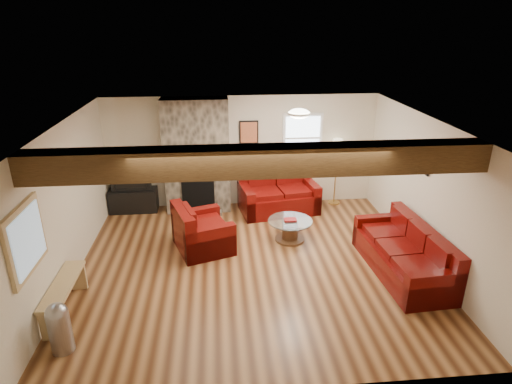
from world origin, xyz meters
The scene contains 18 objects.
room centered at (0.00, 0.00, 1.25)m, with size 8.00×8.00×8.00m.
oak_beam centered at (0.00, -1.25, 2.31)m, with size 6.00×0.36×0.38m, color #33210F.
chimney_breast centered at (-1.00, 2.49, 1.22)m, with size 1.40×0.67×2.50m.
back_window centered at (1.35, 2.71, 1.55)m, with size 0.90×0.08×1.10m, color white, non-canonical shape.
hatch_window centered at (-2.96, -1.50, 1.45)m, with size 0.08×1.00×0.90m, color tan, non-canonical shape.
ceiling_dome centered at (0.90, 0.90, 2.44)m, with size 0.40×0.40×0.18m, color white, non-canonical shape.
artwork_back centered at (0.15, 2.71, 1.70)m, with size 0.42×0.06×0.52m, color black, non-canonical shape.
artwork_right centered at (2.96, 0.30, 1.75)m, with size 0.06×0.55×0.42m, color black, non-canonical shape.
sofa_three centered at (2.48, -0.46, 0.41)m, with size 2.15×0.90×0.83m, color #450405, non-canonical shape.
loveseat centered at (0.77, 2.23, 0.44)m, with size 1.67×0.96×0.89m, color #450405, non-canonical shape.
armchair_red centered at (-0.87, 0.69, 0.43)m, with size 1.06×0.93×0.86m, color #450405, non-canonical shape.
coffee_table centered at (0.80, 0.86, 0.21)m, with size 0.86×0.86×0.45m.
tv_cabinet centered at (-2.45, 2.53, 0.26)m, with size 1.04×0.42×0.52m, color black.
television centered at (-2.45, 2.53, 0.77)m, with size 0.87×0.11×0.50m, color black.
floor_lamp centered at (2.13, 2.55, 1.32)m, with size 0.40×0.40×1.54m.
pine_bench centered at (-2.83, -1.04, 0.24)m, with size 0.30×1.28×0.48m, color tan, non-canonical shape.
pedal_bin centered at (-2.63, -1.84, 0.36)m, with size 0.28×0.28×0.71m, color #98989C, non-canonical shape.
coal_bucket centered at (-1.03, 1.75, 0.16)m, with size 0.33×0.33×0.31m, color slate, non-canonical shape.
Camera 1 is at (-0.54, -6.46, 3.99)m, focal length 30.00 mm.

